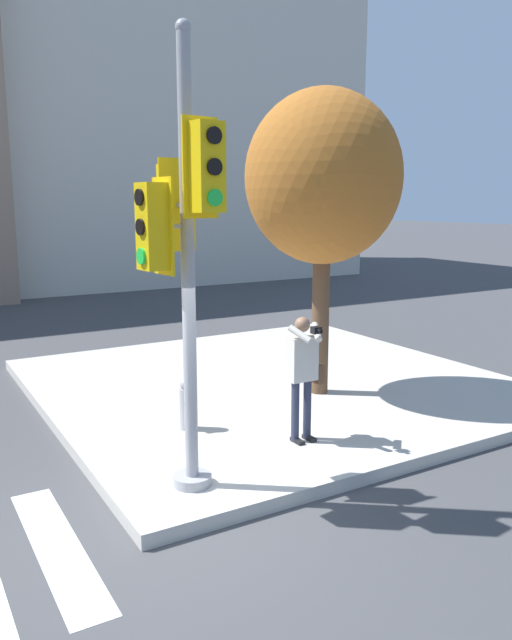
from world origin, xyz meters
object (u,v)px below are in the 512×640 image
object	(u,v)px
person_photographer	(303,367)
traffic_signal_pole	(182,238)
street_tree	(323,179)
fire_hydrant	(187,404)

from	to	relation	value
person_photographer	traffic_signal_pole	bearing A→B (deg)	-165.85
street_tree	traffic_signal_pole	bearing A→B (deg)	-148.04
person_photographer	fire_hydrant	size ratio (longest dim) A/B	2.26
street_tree	fire_hydrant	xyz separation A→B (m)	(-2.70, -0.47, -3.23)
person_photographer	fire_hydrant	bearing A→B (deg)	134.72
traffic_signal_pole	street_tree	size ratio (longest dim) A/B	1.01
traffic_signal_pole	fire_hydrant	xyz separation A→B (m)	(0.77, 1.70, -2.48)
person_photographer	street_tree	world-z (taller)	street_tree
traffic_signal_pole	person_photographer	xyz separation A→B (m)	(1.96, 0.49, -1.82)
traffic_signal_pole	person_photographer	distance (m)	2.72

